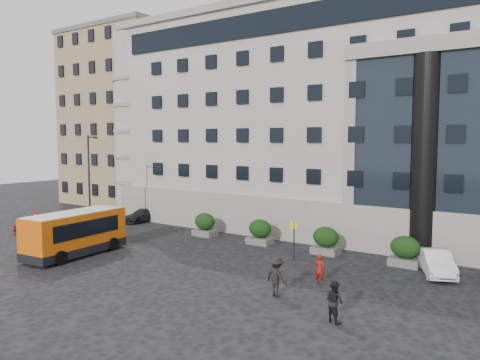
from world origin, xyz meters
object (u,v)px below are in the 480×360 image
at_px(hedge_b, 260,232).
at_px(street_lamp, 90,181).
at_px(parked_car_d, 189,206).
at_px(pedestrian_c, 277,277).
at_px(no_entry_sign, 37,220).
at_px(parked_car_c, 144,215).
at_px(white_taxi, 437,262).
at_px(bus_stop_sign, 294,234).
at_px(hedge_c, 326,240).
at_px(hedge_d, 405,251).
at_px(parked_car_a, 39,223).
at_px(pedestrian_a, 320,269).
at_px(parked_car_b, 77,219).
at_px(minibus, 75,231).
at_px(hedge_a, 205,224).
at_px(pedestrian_b, 334,301).
at_px(red_truck, 186,196).

bearing_deg(hedge_b, street_lamp, -159.93).
height_order(parked_car_d, pedestrian_c, pedestrian_c).
relative_size(hedge_b, no_entry_sign, 0.79).
bearing_deg(hedge_b, parked_car_c, 172.62).
bearing_deg(white_taxi, parked_car_d, 138.48).
height_order(bus_stop_sign, parked_car_c, bus_stop_sign).
height_order(hedge_c, hedge_d, same).
xyz_separation_m(parked_car_a, pedestrian_a, (25.41, 0.32, 0.11)).
xyz_separation_m(street_lamp, parked_car_b, (-3.92, 1.57, -3.75)).
distance_m(hedge_c, street_lamp, 19.27).
bearing_deg(no_entry_sign, hedge_b, 31.90).
height_order(minibus, pedestrian_c, minibus).
height_order(parked_car_b, pedestrian_c, pedestrian_c).
xyz_separation_m(hedge_a, bus_stop_sign, (9.50, -2.80, 0.80)).
bearing_deg(white_taxi, minibus, -179.94).
relative_size(parked_car_b, parked_car_d, 0.67).
distance_m(hedge_d, parked_car_b, 27.65).
bearing_deg(pedestrian_b, parked_car_d, -15.45).
height_order(hedge_c, parked_car_d, hedge_c).
bearing_deg(bus_stop_sign, hedge_c, 72.18).
bearing_deg(bus_stop_sign, parked_car_b, -178.85).
xyz_separation_m(hedge_d, parked_car_d, (-23.93, 7.72, -0.15)).
bearing_deg(pedestrian_b, parked_car_c, -4.95).
xyz_separation_m(bus_stop_sign, white_taxi, (8.08, 2.00, -1.03)).
bearing_deg(parked_car_a, red_truck, 87.40).
height_order(bus_stop_sign, parked_car_a, bus_stop_sign).
distance_m(parked_car_d, pedestrian_c, 26.38).
bearing_deg(pedestrian_c, white_taxi, -111.18).
bearing_deg(hedge_a, hedge_c, 0.00).
bearing_deg(white_taxi, street_lamp, 165.60).
bearing_deg(parked_car_c, parked_car_b, -115.07).
relative_size(parked_car_d, pedestrian_a, 3.51).
xyz_separation_m(no_entry_sign, pedestrian_a, (21.82, 2.72, -0.86)).
relative_size(minibus, pedestrian_b, 4.04).
height_order(street_lamp, pedestrian_b, street_lamp).
xyz_separation_m(hedge_a, parked_car_c, (-8.83, 1.82, -0.31)).
xyz_separation_m(white_taxi, pedestrian_b, (-1.99, -9.79, 0.18)).
distance_m(street_lamp, no_entry_sign, 4.98).
bearing_deg(minibus, hedge_c, 30.71).
height_order(hedge_c, minibus, minibus).
bearing_deg(minibus, white_taxi, 18.29).
distance_m(no_entry_sign, red_truck, 19.54).
height_order(bus_stop_sign, pedestrian_a, bus_stop_sign).
bearing_deg(parked_car_a, hedge_b, 21.60).
xyz_separation_m(street_lamp, parked_car_c, (-0.89, 6.62, -3.75)).
bearing_deg(no_entry_sign, parked_car_c, 89.08).
xyz_separation_m(minibus, pedestrian_a, (15.93, 3.62, -0.80)).
xyz_separation_m(parked_car_a, parked_car_c, (3.76, 8.26, -0.07)).
distance_m(street_lamp, minibus, 7.44).
xyz_separation_m(hedge_d, parked_car_c, (-24.43, 1.82, -0.31)).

